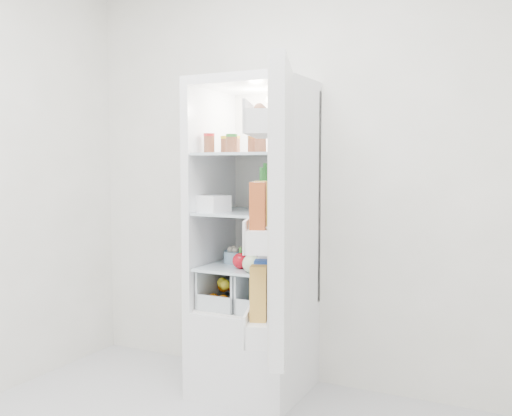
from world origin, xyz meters
The scene contains 19 objects.
room_walls centered at (0.00, 0.00, 1.59)m, with size 3.02×3.02×2.61m.
refrigerator centered at (-0.20, 1.25, 0.67)m, with size 0.60×0.60×1.80m.
shelf_low centered at (-0.20, 1.19, 0.74)m, with size 0.49×0.53×0.01m, color silver.
shelf_mid centered at (-0.20, 1.19, 1.05)m, with size 0.49×0.53×0.01m, color silver.
shelf_top centered at (-0.20, 1.19, 1.38)m, with size 0.49×0.53×0.01m, color silver.
crisper_left centered at (-0.32, 1.19, 0.61)m, with size 0.23×0.46×0.22m, color silver, non-canonical shape.
crisper_right centered at (-0.08, 1.19, 0.61)m, with size 0.23×0.46×0.22m, color silver, non-canonical shape.
condiment_jars centered at (-0.22, 1.10, 1.43)m, with size 0.46×0.32×0.08m.
squeeze_bottle centered at (0.01, 1.18, 1.48)m, with size 0.05×0.05×0.18m, color white.
tub_white centered at (-0.37, 1.04, 1.10)m, with size 0.14×0.14×0.09m, color white.
tub_cream centered at (-0.09, 1.13, 1.09)m, with size 0.12×0.12×0.07m, color beige.
tin_red centered at (-0.09, 1.05, 1.09)m, with size 0.10×0.10×0.07m, color red.
red_cabbage centered at (-0.05, 1.10, 0.83)m, with size 0.17×0.17×0.17m, color #541D4C.
bell_pepper centered at (-0.20, 1.05, 0.79)m, with size 0.09×0.09×0.09m, color #B60B18.
mushroom_bowl centered at (-0.32, 1.21, 0.78)m, with size 0.15×0.15×0.07m, color #8FB6D5.
salad_bag centered at (-0.10, 0.97, 0.80)m, with size 0.10×0.10×0.10m, color beige.
citrus_pile centered at (-0.33, 1.15, 0.59)m, with size 0.20×0.31×0.16m.
veg_pile centered at (-0.07, 1.18, 0.56)m, with size 0.16×0.30×0.10m.
fridge_door centered at (0.20, 0.63, 1.09)m, with size 0.35×0.59×1.30m.
Camera 1 is at (1.26, -1.70, 1.33)m, focal length 40.00 mm.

